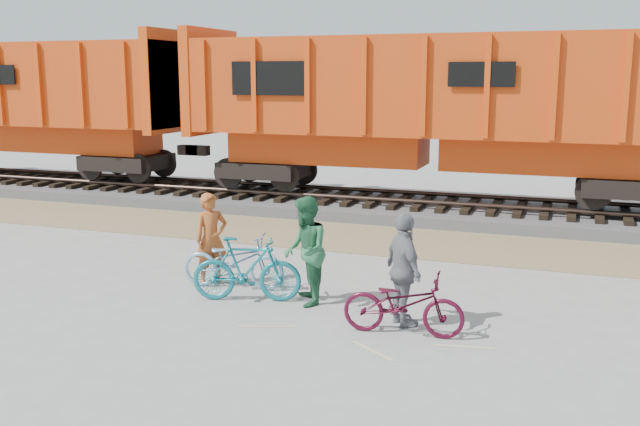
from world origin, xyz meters
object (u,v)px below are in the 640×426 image
Objects in this scene: hopper_car_center at (435,106)px; bicycle_blue at (234,261)px; person_woman at (404,270)px; hopper_car_left at (0,100)px; person_man at (305,251)px; bicycle_maroon at (403,304)px; bicycle_teal at (247,269)px; person_solo at (211,239)px.

bicycle_blue is at bearing -103.86° from hopper_car_center.
person_woman is (1.35, -9.01, -2.13)m from hopper_car_center.
person_man is at bearing -30.40° from hopper_car_left.
bicycle_maroon is at bearing -81.23° from hopper_car_center.
person_woman reaches higher than bicycle_blue.
hopper_car_left is at bearing 22.41° from person_woman.
bicycle_teal is (0.56, -0.61, 0.06)m from bicycle_blue.
hopper_car_left is 7.95× the size of person_woman.
hopper_car_left reaches higher than person_solo.
person_man is at bearing -94.50° from bicycle_teal.
person_woman is at bearing 48.79° from person_man.
hopper_car_center reaches higher than person_man.
hopper_car_center is at bearing 150.40° from person_man.
person_man is at bearing 60.90° from bicycle_maroon.
bicycle_teal is at bearing -145.87° from bicycle_blue.
person_man is (-0.45, -8.54, -2.08)m from hopper_car_center.
hopper_car_center reaches higher than person_woman.
bicycle_teal is (13.55, -8.74, -2.44)m from hopper_car_left.
hopper_car_center reaches higher than bicycle_maroon.
hopper_car_left is 7.74× the size of bicycle_maroon.
hopper_car_center is at bearing -25.20° from bicycle_teal.
bicycle_blue is 3.49m from person_woman.
person_solo is (-2.51, -8.03, -2.15)m from hopper_car_center.
hopper_car_left is 8.20× the size of person_solo.
hopper_car_left is 15.53m from bicycle_blue.
person_solo is at bearing -107.33° from hopper_car_center.
bicycle_maroon is 2.13m from person_man.
bicycle_maroon is at bearing 155.29° from person_woman.
bicycle_blue is 0.83m from bicycle_teal.
person_solo is at bearing -32.74° from hopper_car_left.
hopper_car_center is at bearing -30.21° from person_woman.
hopper_car_center is 8.80m from person_man.
bicycle_teal is at bearing -105.31° from person_man.
bicycle_blue is 1.05× the size of bicycle_maroon.
hopper_car_center is (15.00, 0.00, 0.00)m from hopper_car_left.
hopper_car_center is 8.20× the size of person_solo.
bicycle_maroon is at bearing -67.64° from person_solo.
bicycle_blue is 3.69m from bicycle_maroon.
person_solo is at bearing -130.40° from person_man.
bicycle_blue is at bearing 36.68° from person_woman.
person_solo is (-0.50, 0.10, 0.35)m from bicycle_blue.
hopper_car_center is at bearing 24.16° from person_solo.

